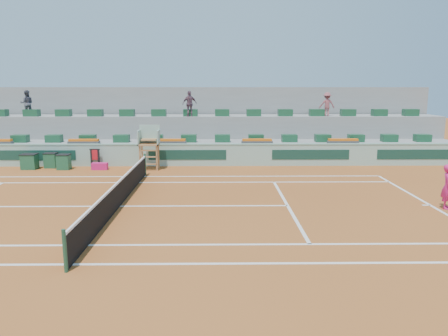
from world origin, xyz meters
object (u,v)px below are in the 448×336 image
Objects in this scene: umpire_chair at (149,141)px; drink_cooler_a at (64,162)px; tennis_player at (448,186)px; player_bag at (100,166)px.

umpire_chair is 2.86× the size of drink_cooler_a.
umpire_chair is 4.82m from drink_cooler_a.
umpire_chair is 14.61m from tennis_player.
tennis_player is (14.97, -7.80, 0.66)m from player_bag.
player_bag is 0.35× the size of umpire_chair.
umpire_chair reaches higher than player_bag.
tennis_player reaches higher than player_bag.
player_bag is 16.89m from tennis_player.
player_bag is 1.99m from drink_cooler_a.
drink_cooler_a reaches higher than player_bag.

